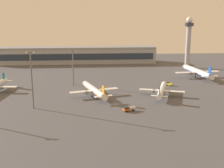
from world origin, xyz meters
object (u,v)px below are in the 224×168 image
airplane_far_stand (197,72)px  fuel_truck (129,109)px  control_tower (188,39)px  maintenance_van (169,84)px  airplane_near_gate (162,90)px  apron_light_east (73,65)px  apron_light_central (32,77)px  airplane_taxiway_distant (94,90)px

airplane_far_stand → fuel_truck: airplane_far_stand is taller
control_tower → maintenance_van: control_tower is taller
airplane_near_gate → airplane_far_stand: airplane_far_stand is taller
control_tower → apron_light_east: size_ratio=1.88×
maintenance_van → apron_light_central: bearing=164.2°
airplane_near_gate → airplane_far_stand: size_ratio=0.74×
airplane_near_gate → fuel_truck: airplane_near_gate is taller
airplane_taxiway_distant → apron_light_central: apron_light_central is taller
airplane_near_gate → apron_light_central: (-73.00, -18.85, 13.45)m
maintenance_van → airplane_taxiway_distant: bearing=160.0°
airplane_far_stand → control_tower: bearing=75.3°
apron_light_east → apron_light_central: bearing=-110.4°
airplane_taxiway_distant → airplane_far_stand: bearing=12.7°
fuel_truck → maintenance_van: size_ratio=1.52×
airplane_near_gate → maintenance_van: (11.68, 24.78, -2.23)m
airplane_far_stand → apron_light_east: apron_light_east is taller
control_tower → airplane_near_gate: control_tower is taller
airplane_near_gate → apron_light_east: (-54.63, 30.53, 10.71)m
maintenance_van → apron_light_east: size_ratio=0.18×
airplane_taxiway_distant → airplane_far_stand: airplane_far_stand is taller
fuel_truck → apron_light_east: 66.93m
control_tower → apron_light_east: control_tower is taller
control_tower → fuel_truck: bearing=-120.3°
maintenance_van → airplane_near_gate: bearing=-158.3°
airplane_taxiway_distant → apron_light_east: 33.01m
airplane_taxiway_distant → airplane_far_stand: size_ratio=0.82×
maintenance_van → apron_light_east: bearing=132.0°
control_tower → airplane_near_gate: bearing=-116.7°
airplane_near_gate → apron_light_east: 63.49m
airplane_near_gate → airplane_far_stand: (40.96, 50.41, 1.04)m
control_tower → apron_light_central: control_tower is taller
apron_light_central → airplane_near_gate: bearing=14.5°
apron_light_central → maintenance_van: bearing=27.3°
airplane_taxiway_distant → fuel_truck: size_ratio=5.68×
airplane_taxiway_distant → fuel_truck: bearing=-78.1°
airplane_far_stand → apron_light_central: (-113.96, -69.26, 12.41)m
control_tower → apron_light_east: 121.13m
airplane_far_stand → airplane_taxiway_distant: bearing=-155.9°
airplane_far_stand → maintenance_van: airplane_far_stand is taller
fuel_truck → apron_light_east: (-30.81, 58.03, 12.75)m
maintenance_van → apron_light_central: size_ratio=0.15×
airplane_taxiway_distant → apron_light_central: 40.74m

